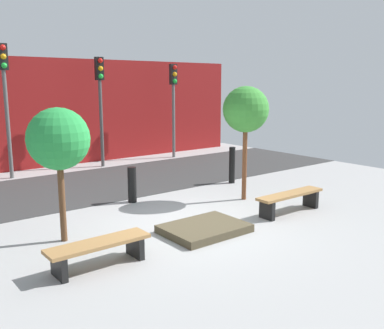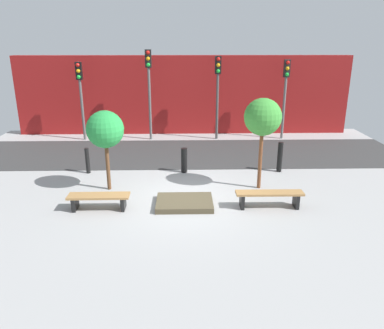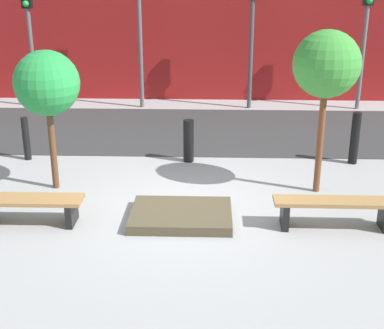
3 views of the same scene
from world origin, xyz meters
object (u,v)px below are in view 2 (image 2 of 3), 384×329
Objects in this scene: tree_behind_left_bench at (105,130)px; traffic_light_mid_east at (218,83)px; bench_right at (269,196)px; planter_bed at (185,203)px; bollard_center at (280,157)px; tree_behind_right_bench at (263,118)px; traffic_light_west at (80,87)px; traffic_light_east at (286,85)px; bollard_far_left at (87,161)px; bollard_left at (184,160)px; traffic_light_mid_west at (149,79)px; bench_left at (99,199)px.

traffic_light_mid_east reaches higher than tree_behind_left_bench.
bench_right reaches higher than planter_bed.
tree_behind_right_bench is at bearing -123.80° from bollard_center.
traffic_light_east reaches higher than traffic_light_west.
bollard_center is at bearing -105.26° from traffic_light_east.
bench_right is 2.07× the size of bollard_far_left.
bollard_left is at bearing 90.00° from planter_bed.
bench_right is at bearing -63.03° from traffic_light_mid_west.
traffic_light_mid_east reaches higher than traffic_light_east.
bollard_far_left is 0.25× the size of traffic_light_east.
traffic_light_west reaches higher than tree_behind_right_bench.
tree_behind_left_bench is at bearing -180.00° from tree_behind_right_bench.
traffic_light_mid_east is (3.92, 6.24, 0.70)m from tree_behind_left_bench.
bench_right is 3.18m from bollard_center.
bollard_left is 6.95m from traffic_light_east.
tree_behind_left_bench is at bearing -56.20° from bollard_far_left.
bench_left is at bearing -90.00° from tree_behind_left_bench.
bench_right is at bearing -0.36° from bench_left.
traffic_light_east is at bearing 69.70° from tree_behind_right_bench.
planter_bed is 0.45× the size of traffic_light_west.
bench_right is 8.34m from traffic_light_east.
traffic_light_west is (-2.31, 6.24, 0.55)m from tree_behind_left_bench.
bollard_left is at bearing 180.00° from bollard_center.
traffic_light_west is (-4.67, 4.71, 2.02)m from bollard_left.
planter_bed is 2.82m from bollard_left.
traffic_light_mid_east reaches higher than tree_behind_right_bench.
traffic_light_mid_west is (-4.95, 4.71, 2.26)m from bollard_center.
planter_bed is at bearing -101.72° from traffic_light_mid_east.
bench_right is 5.20m from tree_behind_left_bench.
tree_behind_right_bench is at bearing -32.82° from bollard_left.
traffic_light_east is (4.67, 7.51, 2.44)m from planter_bed.
bench_right is 0.50× the size of traffic_light_mid_east.
tree_behind_left_bench is 0.68× the size of traffic_light_east.
tree_behind_right_bench is at bearing -110.30° from traffic_light_east.
traffic_light_mid_west reaches higher than tree_behind_left_bench.
traffic_light_mid_east is at bearing 97.38° from tree_behind_right_bench.
planter_bed is at bearing -78.29° from traffic_light_mid_west.
traffic_light_west is 6.23m from traffic_light_mid_east.
bollard_far_left is at bearing 123.80° from tree_behind_left_bench.
planter_bed is (-2.37, 0.20, -0.26)m from bench_right.
bollard_left is at bearing -108.29° from traffic_light_mid_east.
tree_behind_right_bench is at bearing -14.86° from bollard_far_left.
tree_behind_right_bench reaches higher than bollard_center.
tree_behind_left_bench is 2.32× the size of bollard_center.
traffic_light_mid_west is 1.07× the size of traffic_light_mid_east.
bench_right is 0.46× the size of traffic_light_mid_west.
traffic_light_mid_east is at bearing 43.61° from bollard_far_left.
traffic_light_west is (-2.31, 7.71, 2.15)m from bench_left.
bollard_center is 0.28× the size of traffic_light_mid_east.
planter_bed is (2.37, 0.20, -0.23)m from bench_left.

